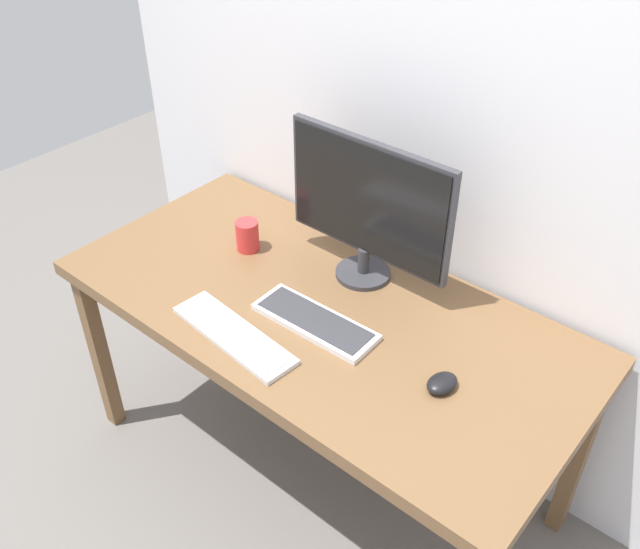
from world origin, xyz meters
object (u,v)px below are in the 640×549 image
monitor (368,206)px  mouse (442,383)px  desk (320,323)px  keyboard_primary (315,322)px  coffee_mug (247,236)px  keyboard_secondary (234,335)px

monitor → mouse: 0.58m
desk → keyboard_primary: keyboard_primary is taller
monitor → coffee_mug: monitor is taller
keyboard_secondary → mouse: (0.56, 0.21, 0.01)m
desk → coffee_mug: size_ratio=15.42×
mouse → coffee_mug: size_ratio=0.89×
desk → keyboard_secondary: 0.29m
desk → keyboard_primary: size_ratio=4.21×
coffee_mug → desk: bearing=-11.4°
desk → mouse: size_ratio=17.38×
desk → coffee_mug: bearing=168.6°
coffee_mug → mouse: bearing=-8.6°
keyboard_secondary → mouse: 0.60m
keyboard_primary → coffee_mug: 0.45m
monitor → keyboard_secondary: bearing=-102.1°
desk → keyboard_secondary: bearing=-110.3°
desk → keyboard_secondary: keyboard_secondary is taller
desk → coffee_mug: coffee_mug is taller
keyboard_secondary → coffee_mug: 0.44m
monitor → keyboard_primary: bearing=-82.5°
monitor → keyboard_primary: monitor is taller
monitor → coffee_mug: (-0.38, -0.14, -0.20)m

